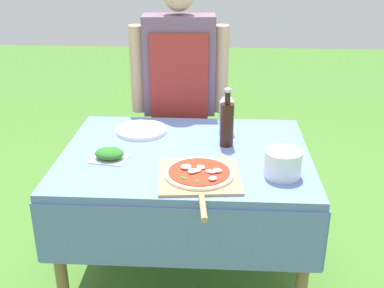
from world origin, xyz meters
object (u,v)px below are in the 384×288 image
at_px(prep_table, 186,171).
at_px(water_bottle, 226,113).
at_px(oil_bottle, 227,123).
at_px(mixing_tub, 283,163).
at_px(herb_container, 109,154).
at_px(person_cook, 180,90).
at_px(plate_stack, 142,130).
at_px(pizza_on_peel, 199,175).

bearing_deg(prep_table, water_bottle, 52.86).
xyz_separation_m(prep_table, water_bottle, (0.19, 0.25, 0.21)).
bearing_deg(oil_bottle, prep_table, -155.54).
xyz_separation_m(oil_bottle, mixing_tub, (0.23, -0.31, -0.06)).
relative_size(herb_container, mixing_tub, 1.11).
height_order(herb_container, mixing_tub, mixing_tub).
distance_m(prep_table, person_cook, 0.67).
distance_m(person_cook, herb_container, 0.79).
bearing_deg(prep_table, plate_stack, 136.19).
height_order(prep_table, plate_stack, plate_stack).
distance_m(water_bottle, mixing_tub, 0.53).
distance_m(pizza_on_peel, herb_container, 0.45).
relative_size(person_cook, water_bottle, 6.45).
bearing_deg(oil_bottle, person_cook, 116.33).
relative_size(prep_table, oil_bottle, 4.11).
xyz_separation_m(pizza_on_peel, plate_stack, (-0.32, 0.50, -0.00)).
height_order(water_bottle, plate_stack, water_bottle).
xyz_separation_m(person_cook, pizza_on_peel, (0.15, -0.90, -0.10)).
distance_m(water_bottle, plate_stack, 0.45).
height_order(herb_container, plate_stack, herb_container).
bearing_deg(herb_container, person_cook, 70.51).
relative_size(pizza_on_peel, mixing_tub, 3.37).
height_order(mixing_tub, plate_stack, mixing_tub).
bearing_deg(person_cook, pizza_on_peel, 96.29).
height_order(pizza_on_peel, water_bottle, water_bottle).
xyz_separation_m(person_cook, herb_container, (-0.26, -0.74, -0.09)).
bearing_deg(mixing_tub, person_cook, 120.43).
bearing_deg(mixing_tub, herb_container, 171.13).
relative_size(mixing_tub, plate_stack, 0.59).
xyz_separation_m(prep_table, plate_stack, (-0.25, 0.24, 0.11)).
height_order(water_bottle, herb_container, water_bottle).
relative_size(prep_table, plate_stack, 4.44).
bearing_deg(prep_table, oil_bottle, 24.46).
height_order(person_cook, mixing_tub, person_cook).
bearing_deg(pizza_on_peel, person_cook, 94.04).
height_order(oil_bottle, herb_container, oil_bottle).
xyz_separation_m(oil_bottle, herb_container, (-0.53, -0.19, -0.09)).
relative_size(person_cook, pizza_on_peel, 2.84).
distance_m(person_cook, water_bottle, 0.47).
bearing_deg(herb_container, mixing_tub, -8.87).
height_order(oil_bottle, mixing_tub, oil_bottle).
bearing_deg(water_bottle, person_cook, 125.37).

